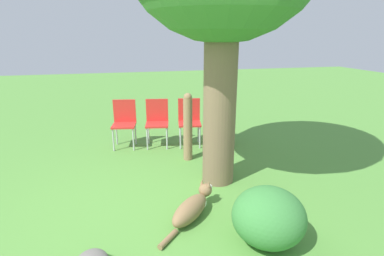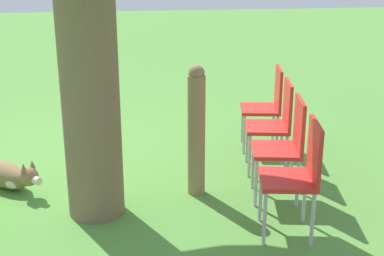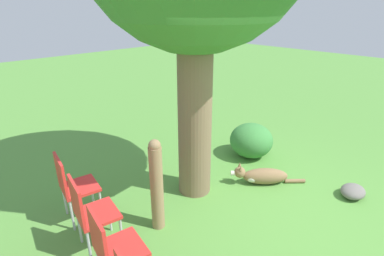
{
  "view_description": "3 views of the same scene",
  "coord_description": "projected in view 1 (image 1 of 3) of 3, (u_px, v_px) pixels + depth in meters",
  "views": [
    {
      "loc": [
        3.62,
        -0.39,
        2.14
      ],
      "look_at": [
        -1.19,
        0.78,
        0.6
      ],
      "focal_mm": 28.0,
      "sensor_mm": 36.0,
      "label": 1
    },
    {
      "loc": [
        -0.6,
        5.21,
        2.15
      ],
      "look_at": [
        -1.22,
        0.71,
        0.63
      ],
      "focal_mm": 50.0,
      "sensor_mm": 36.0,
      "label": 2
    },
    {
      "loc": [
        -3.07,
        -1.75,
        2.62
      ],
      "look_at": [
        -0.42,
        0.97,
        1.03
      ],
      "focal_mm": 28.0,
      "sensor_mm": 36.0,
      "label": 3
    }
  ],
  "objects": [
    {
      "name": "red_chair_2",
      "position": [
        189.0,
        119.0,
        6.01
      ],
      "size": [
        0.49,
        0.51,
        0.93
      ],
      "rotation": [
        0.0,
        0.0,
        -0.17
      ],
      "color": "red",
      "rests_on": "ground_plane"
    },
    {
      "name": "low_shrub",
      "position": [
        268.0,
        217.0,
        3.15
      ],
      "size": [
        0.78,
        0.78,
        0.62
      ],
      "color": "#3D843D",
      "rests_on": "ground_plane"
    },
    {
      "name": "red_chair_3",
      "position": [
        221.0,
        118.0,
        6.07
      ],
      "size": [
        0.49,
        0.51,
        0.93
      ],
      "rotation": [
        0.0,
        0.0,
        -0.17
      ],
      "color": "red",
      "rests_on": "ground_plane"
    },
    {
      "name": "dog",
      "position": [
        192.0,
        207.0,
        3.65
      ],
      "size": [
        0.91,
        0.86,
        0.34
      ],
      "rotation": [
        0.0,
        0.0,
        2.39
      ],
      "color": "olive",
      "rests_on": "ground_plane"
    },
    {
      "name": "red_chair_0",
      "position": [
        124.0,
        120.0,
        5.9
      ],
      "size": [
        0.49,
        0.51,
        0.93
      ],
      "rotation": [
        0.0,
        0.0,
        -0.17
      ],
      "color": "red",
      "rests_on": "ground_plane"
    },
    {
      "name": "ground_plane",
      "position": [
        157.0,
        199.0,
        4.08
      ],
      "size": [
        30.0,
        30.0,
        0.0
      ],
      "primitive_type": "plane",
      "color": "#56933D"
    },
    {
      "name": "fence_post",
      "position": [
        188.0,
        127.0,
        5.23
      ],
      "size": [
        0.16,
        0.16,
        1.21
      ],
      "color": "#937551",
      "rests_on": "ground_plane"
    },
    {
      "name": "red_chair_1",
      "position": [
        157.0,
        119.0,
        5.95
      ],
      "size": [
        0.49,
        0.51,
        0.93
      ],
      "rotation": [
        0.0,
        0.0,
        -0.17
      ],
      "color": "red",
      "rests_on": "ground_plane"
    }
  ]
}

